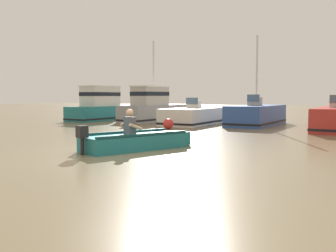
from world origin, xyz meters
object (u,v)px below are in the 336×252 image
object	(u,v)px
rowboat_with_person	(136,141)
moored_boat_grey	(154,108)
moored_boat_teal	(104,107)
moored_boat_white	(197,116)
moored_boat_blue	(257,116)
mooring_buoy	(168,124)

from	to	relation	value
rowboat_with_person	moored_boat_grey	distance (m)	12.42
moored_boat_teal	moored_boat_white	world-z (taller)	moored_boat_teal
moored_boat_teal	moored_boat_grey	xyz separation A→B (m)	(3.59, 0.21, 0.00)
moored_boat_white	moored_boat_blue	size ratio (longest dim) A/B	1.10
moored_boat_grey	rowboat_with_person	bearing A→B (deg)	-63.20
moored_boat_teal	moored_boat_blue	size ratio (longest dim) A/B	1.17
mooring_buoy	moored_boat_teal	bearing A→B (deg)	148.04
rowboat_with_person	moored_boat_teal	distance (m)	14.24
rowboat_with_person	moored_boat_teal	bearing A→B (deg)	130.21
moored_boat_grey	mooring_buoy	size ratio (longest dim) A/B	11.30
rowboat_with_person	moored_boat_grey	bearing A→B (deg)	116.80
moored_boat_teal	moored_boat_white	xyz separation A→B (m)	(6.78, -0.49, -0.39)
moored_boat_teal	rowboat_with_person	bearing A→B (deg)	-49.79
moored_boat_grey	moored_boat_white	world-z (taller)	moored_boat_grey
moored_boat_teal	moored_boat_grey	bearing A→B (deg)	3.37
moored_boat_teal	mooring_buoy	distance (m)	8.16
rowboat_with_person	mooring_buoy	xyz separation A→B (m)	(-2.28, 6.56, 0.00)
moored_boat_blue	mooring_buoy	bearing A→B (deg)	-126.25
moored_boat_teal	moored_boat_white	bearing A→B (deg)	-4.11
moored_boat_white	moored_boat_blue	bearing A→B (deg)	8.05
moored_boat_white	moored_boat_blue	distance (m)	3.31
mooring_buoy	moored_boat_blue	bearing A→B (deg)	53.75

